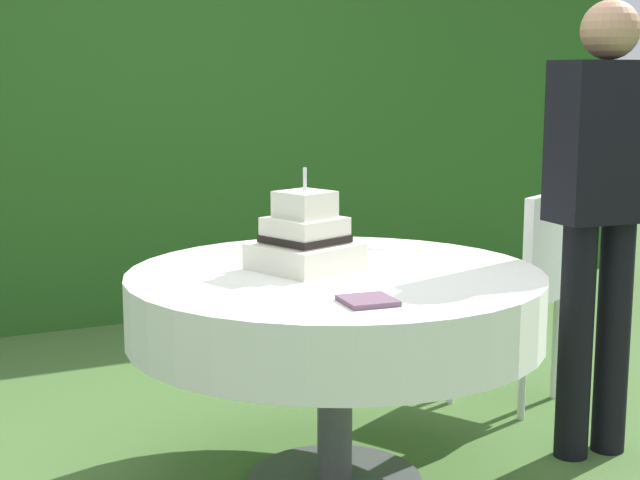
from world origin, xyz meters
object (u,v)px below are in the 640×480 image
serving_plate_far (377,245)px  standing_person (602,199)px  serving_plate_near (265,251)px  napkin_stack (368,301)px  wedding_cake (305,240)px  garden_chair (524,277)px  cake_table (335,306)px

serving_plate_far → standing_person: bearing=-39.5°
serving_plate_near → napkin_stack: (-0.04, -0.83, 0.00)m
wedding_cake → napkin_stack: wedding_cake is taller
wedding_cake → garden_chair: (1.11, 0.27, -0.28)m
serving_plate_near → serving_plate_far: (0.41, -0.08, 0.00)m
wedding_cake → standing_person: (1.01, -0.26, 0.11)m
napkin_stack → garden_chair: 1.41m
napkin_stack → cake_table: bearing=74.7°
garden_chair → standing_person: size_ratio=0.56×
wedding_cake → serving_plate_near: wedding_cake is taller
cake_table → garden_chair: 1.11m
cake_table → wedding_cake: wedding_cake is taller
cake_table → serving_plate_near: size_ratio=11.21×
serving_plate_far → napkin_stack: size_ratio=0.92×
standing_person → napkin_stack: bearing=-166.8°
cake_table → serving_plate_far: (0.34, 0.32, 0.12)m
cake_table → garden_chair: garden_chair is taller
wedding_cake → serving_plate_far: 0.48m
serving_plate_near → wedding_cake: bearing=-89.3°
serving_plate_near → standing_person: standing_person is taller
serving_plate_near → serving_plate_far: same height
garden_chair → standing_person: 0.66m
garden_chair → standing_person: standing_person is taller
wedding_cake → cake_table: bearing=-51.6°
serving_plate_near → standing_person: (1.02, -0.58, 0.20)m
serving_plate_far → wedding_cake: bearing=-149.6°
cake_table → wedding_cake: (-0.07, 0.08, 0.21)m
serving_plate_far → standing_person: (0.61, -0.50, 0.20)m
standing_person → serving_plate_far: bearing=140.5°
wedding_cake → garden_chair: size_ratio=0.41×
serving_plate_far → standing_person: standing_person is taller
napkin_stack → standing_person: (1.06, 0.25, 0.20)m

